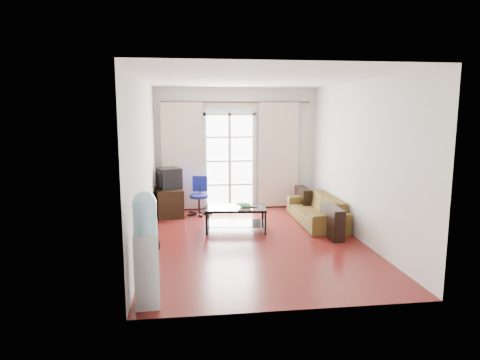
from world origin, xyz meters
name	(u,v)px	position (x,y,z in m)	size (l,w,h in m)	color
floor	(254,241)	(0.00, 0.00, 0.00)	(5.20, 5.20, 0.00)	maroon
ceiling	(255,79)	(0.00, 0.00, 2.70)	(5.20, 5.20, 0.00)	white
wall_back	(236,149)	(0.00, 2.60, 1.35)	(3.60, 0.02, 2.70)	silver
wall_front	(295,191)	(0.00, -2.60, 1.35)	(3.60, 0.02, 2.70)	silver
wall_left	(144,164)	(-1.80, 0.00, 1.35)	(0.02, 5.20, 2.70)	silver
wall_right	(358,161)	(1.80, 0.00, 1.35)	(0.02, 5.20, 2.70)	silver
french_door	(230,161)	(-0.15, 2.54, 1.07)	(1.16, 0.06, 2.15)	white
curtain_rod	(236,102)	(0.00, 2.50, 2.38)	(0.04, 0.04, 3.30)	#4C3F2D
curtain_left	(182,156)	(-1.20, 2.48, 1.20)	(0.90, 0.07, 2.35)	beige
curtain_right	(278,155)	(0.95, 2.48, 1.20)	(0.90, 0.07, 2.35)	beige
radiator	(271,193)	(0.80, 2.50, 0.33)	(0.64, 0.12, 0.64)	gray
sofa	(316,210)	(1.40, 0.98, 0.27)	(0.74, 1.87, 0.55)	brown
coffee_table	(236,215)	(-0.24, 0.66, 0.29)	(1.16, 0.74, 0.45)	silver
bowl	(245,206)	(-0.08, 0.58, 0.48)	(0.28, 0.28, 0.06)	#30854A
book	(239,204)	(-0.16, 0.82, 0.46)	(0.22, 0.26, 0.02)	#9B3713
remote	(253,207)	(0.08, 0.59, 0.46)	(0.15, 0.04, 0.02)	black
tv_stand	(169,202)	(-1.50, 1.99, 0.29)	(0.53, 0.79, 0.58)	black
crt_tv	(168,178)	(-1.50, 2.02, 0.80)	(0.58, 0.59, 0.43)	black
task_chair	(199,203)	(-0.86, 2.01, 0.24)	(0.64, 0.64, 0.81)	black
water_cooler	(146,247)	(-1.60, -2.29, 0.70)	(0.30, 0.29, 1.33)	silver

